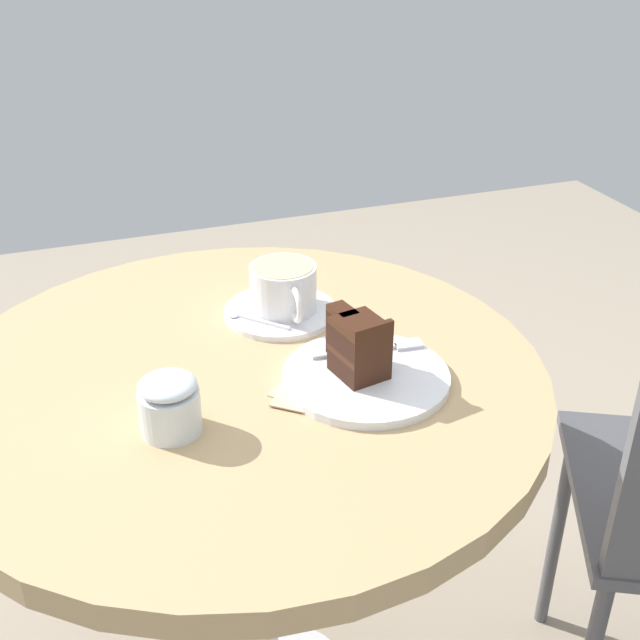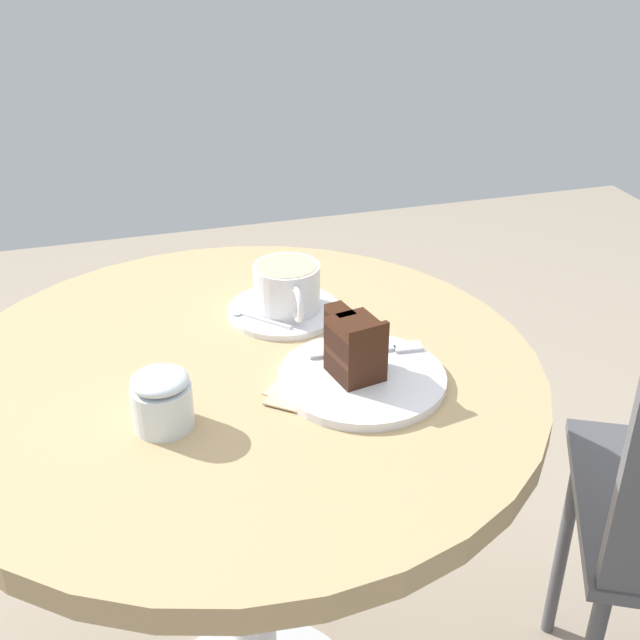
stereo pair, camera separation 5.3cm
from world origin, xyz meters
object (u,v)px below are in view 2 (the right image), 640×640
Objects in this scene: fork at (380,350)px; coffee_cup at (287,287)px; sugar_pot at (162,400)px; cake_plate at (362,378)px; cake_slice at (353,347)px; teaspoon at (252,317)px; saucer at (284,311)px; napkin at (333,386)px.

coffee_cup is at bearing 123.87° from fork.
sugar_pot is at bearing -42.44° from coffee_cup.
cake_slice is at bearing -128.21° from cake_plate.
teaspoon is at bearing 139.75° from fork.
saucer is 0.05m from teaspoon.
napkin is (0.00, -0.04, -0.00)m from cake_plate.
napkin is (0.01, -0.03, -0.05)m from cake_slice.
saucer is 1.09× the size of fork.
fork is at bearing 120.67° from napkin.
saucer is 0.21m from napkin.
teaspoon is 0.38× the size of cake_plate.
teaspoon is at bearing -162.13° from napkin.
coffee_cup is 0.07m from teaspoon.
cake_plate is at bearing 51.79° from cake_slice.
coffee_cup is 0.22m from cake_plate.
cake_plate is at bearing 164.78° from teaspoon.
coffee_cup is at bearing -178.32° from napkin.
cake_slice is (0.20, 0.04, 0.01)m from coffee_cup.
coffee_cup is 1.32× the size of cake_slice.
sugar_pot is (0.21, -0.15, 0.03)m from teaspoon.
fork is at bearing 28.71° from coffee_cup.
cake_plate is 0.26m from sugar_pot.
coffee_cup is 1.61× the size of teaspoon.
cake_slice reaches higher than cake_plate.
teaspoon reaches higher than cake_plate.
fork is at bearing -178.46° from teaspoon.
sugar_pot is at bearing 101.60° from teaspoon.
sugar_pot is at bearing -85.10° from cake_plate.
cake_slice is 0.06m from napkin.
cake_slice is 1.36× the size of sugar_pot.
cake_slice is (0.19, 0.09, 0.04)m from teaspoon.
cake_plate is 1.10× the size of napkin.
coffee_cup reaches higher than cake_plate.
fork is 0.30m from sugar_pot.
cake_plate is (0.21, 0.05, -0.04)m from coffee_cup.
napkin is (0.21, 0.01, -0.04)m from coffee_cup.
napkin is (0.19, 0.06, -0.01)m from teaspoon.
sugar_pot reaches higher than fork.
teaspoon is 0.20m from fork.
teaspoon is at bearing -153.60° from cake_slice.
teaspoon reaches higher than saucer.
fork is at bearing 29.67° from saucer.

